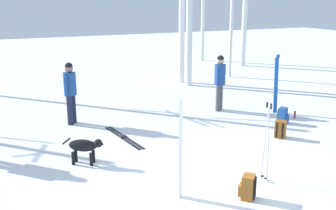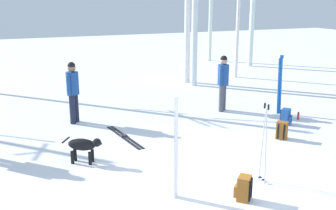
% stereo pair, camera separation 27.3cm
% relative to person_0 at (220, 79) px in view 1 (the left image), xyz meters
% --- Properties ---
extents(ground_plane, '(60.00, 60.00, 0.00)m').
position_rel_person_0_xyz_m(ground_plane, '(-2.83, -4.39, -0.98)').
color(ground_plane, white).
extents(person_0, '(0.42, 0.37, 1.72)m').
position_rel_person_0_xyz_m(person_0, '(0.00, 0.00, 0.00)').
color(person_0, '#4C4C56').
rests_on(person_0, ground_plane).
extents(person_2, '(0.37, 0.42, 1.72)m').
position_rel_person_0_xyz_m(person_2, '(-4.42, 0.53, 0.00)').
color(person_2, '#1E2338').
rests_on(person_2, ground_plane).
extents(dog, '(0.78, 0.52, 0.57)m').
position_rel_person_0_xyz_m(dog, '(-4.73, -2.38, -0.59)').
color(dog, black).
rests_on(dog, ground_plane).
extents(ski_pair_planted_0, '(0.11, 0.10, 1.83)m').
position_rel_person_0_xyz_m(ski_pair_planted_0, '(-3.55, -4.50, -0.07)').
color(ski_pair_planted_0, white).
rests_on(ski_pair_planted_0, ground_plane).
extents(ski_pair_planted_1, '(0.19, 0.03, 1.78)m').
position_rel_person_0_xyz_m(ski_pair_planted_1, '(1.39, -0.93, -0.10)').
color(ski_pair_planted_1, blue).
rests_on(ski_pair_planted_1, ground_plane).
extents(ski_pair_lying_0, '(0.43, 1.91, 0.05)m').
position_rel_person_0_xyz_m(ski_pair_lying_0, '(-3.49, -1.17, -0.97)').
color(ski_pair_lying_0, black).
rests_on(ski_pair_lying_0, ground_plane).
extents(ski_poles_0, '(0.07, 0.22, 1.54)m').
position_rel_person_0_xyz_m(ski_poles_0, '(-1.80, -4.59, -0.16)').
color(ski_poles_0, '#B2B2BC').
rests_on(ski_poles_0, ground_plane).
extents(backpack_0, '(0.35, 0.34, 0.44)m').
position_rel_person_0_xyz_m(backpack_0, '(0.09, -2.78, -0.77)').
color(backpack_0, '#99591E').
rests_on(backpack_0, ground_plane).
extents(backpack_1, '(0.34, 0.34, 0.44)m').
position_rel_person_0_xyz_m(backpack_1, '(-2.51, -5.04, -0.77)').
color(backpack_1, '#99591E').
rests_on(backpack_1, ground_plane).
extents(backpack_2, '(0.33, 0.34, 0.44)m').
position_rel_person_0_xyz_m(backpack_2, '(0.93, -1.87, -0.77)').
color(backpack_2, '#1E4C99').
rests_on(backpack_2, ground_plane).
extents(water_bottle_0, '(0.06, 0.06, 0.22)m').
position_rel_person_0_xyz_m(water_bottle_0, '(1.55, -1.65, -0.88)').
color(water_bottle_0, red).
rests_on(water_bottle_0, ground_plane).
extents(birch_tree_2, '(1.51, 1.20, 6.42)m').
position_rel_person_0_xyz_m(birch_tree_2, '(0.81, 3.60, 2.12)').
color(birch_tree_2, silver).
rests_on(birch_tree_2, ground_plane).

